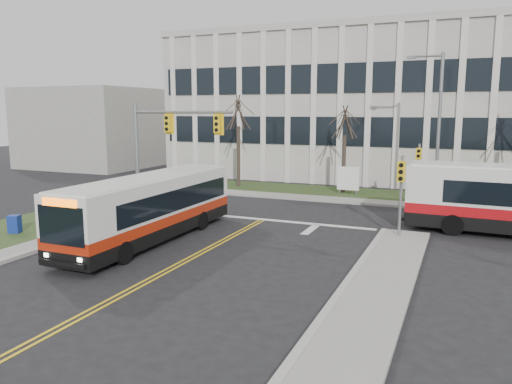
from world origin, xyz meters
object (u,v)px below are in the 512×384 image
(directory_sign, at_px, (348,179))
(newspaper_box_blue, at_px, (15,225))
(bus_main, at_px, (151,209))
(streetlight, at_px, (436,120))

(directory_sign, relative_size, newspaper_box_blue, 2.11)
(bus_main, relative_size, newspaper_box_blue, 11.30)
(bus_main, bearing_deg, streetlight, 51.59)
(directory_sign, distance_m, bus_main, 16.22)
(bus_main, distance_m, newspaper_box_blue, 6.77)
(streetlight, bearing_deg, directory_sign, 166.77)
(streetlight, height_order, directory_sign, streetlight)
(streetlight, height_order, newspaper_box_blue, streetlight)
(directory_sign, height_order, bus_main, bus_main)
(directory_sign, bearing_deg, streetlight, -13.23)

